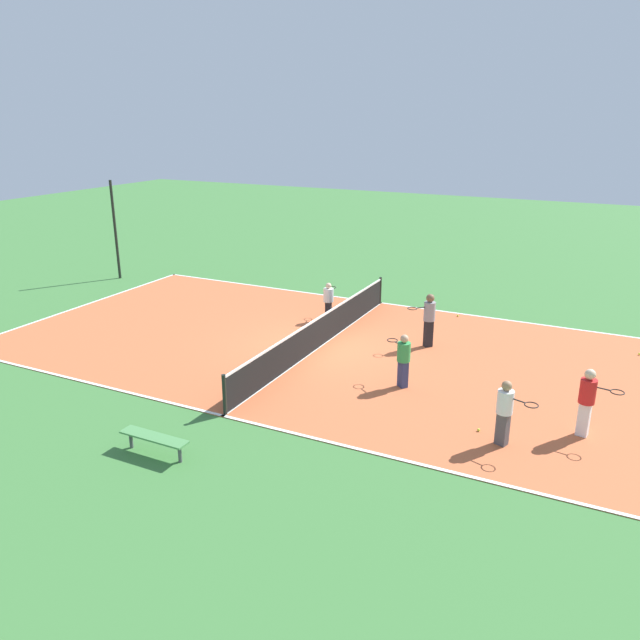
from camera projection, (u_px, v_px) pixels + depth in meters
The scene contains 13 objects.
ground_plane at pixel (320, 347), 19.82m from camera, with size 80.00×80.00×0.00m, color #3D7538.
court_surface at pixel (320, 347), 19.82m from camera, with size 10.81×20.42×0.02m.
tennis_net at pixel (320, 330), 19.65m from camera, with size 10.61×0.10×1.05m.
bench at pixel (154, 439), 13.44m from camera, with size 0.36×1.65×0.45m.
player_far_green at pixel (403, 357), 16.63m from camera, with size 0.84×0.93×1.49m.
player_baseline_gray at pixel (429, 317), 19.51m from camera, with size 0.89×0.90×1.72m.
player_coach_red at pixel (587, 398), 14.03m from camera, with size 0.49×0.98×1.64m.
player_near_white at pixel (505, 409), 13.67m from camera, with size 0.62×0.99×1.54m.
player_far_white at pixel (329, 299), 22.11m from camera, with size 0.98×0.55×1.37m.
tennis_ball_midcourt at pixel (479, 430), 14.50m from camera, with size 0.07×0.07×0.07m, color #CCE033.
tennis_ball_right_alley at pixel (639, 354), 19.08m from camera, with size 0.07×0.07×0.07m, color #CCE033.
tennis_ball_near_net at pixel (458, 316), 22.70m from camera, with size 0.07×0.07×0.07m, color #CCE033.
fence_post_back_right at pixel (115, 230), 27.44m from camera, with size 0.12×0.12×4.35m.
Camera 1 is at (-16.62, -8.23, 7.05)m, focal length 35.00 mm.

